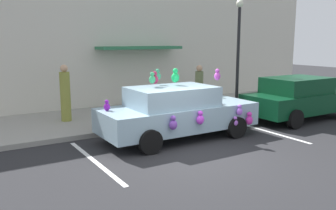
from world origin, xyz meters
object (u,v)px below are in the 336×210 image
at_px(teddy_bear_on_sidewalk, 102,119).
at_px(pedestrian_walking_past, 199,87).
at_px(parked_sedan_behind, 299,98).
at_px(street_lamp_post, 238,44).
at_px(plush_covered_car, 177,112).
at_px(pedestrian_near_shopfront, 65,95).

distance_m(teddy_bear_on_sidewalk, pedestrian_walking_past, 5.19).
distance_m(parked_sedan_behind, street_lamp_post, 3.00).
xyz_separation_m(parked_sedan_behind, street_lamp_post, (-1.24, 1.95, 1.91)).
bearing_deg(parked_sedan_behind, street_lamp_post, 122.47).
bearing_deg(teddy_bear_on_sidewalk, plush_covered_car, -45.88).
relative_size(parked_sedan_behind, pedestrian_near_shopfront, 2.27).
bearing_deg(pedestrian_near_shopfront, parked_sedan_behind, -25.05).
distance_m(plush_covered_car, pedestrian_near_shopfront, 4.10).
bearing_deg(street_lamp_post, teddy_bear_on_sidewalk, -179.05).
bearing_deg(plush_covered_car, pedestrian_near_shopfront, 124.48).
bearing_deg(plush_covered_car, teddy_bear_on_sidewalk, 134.12).
bearing_deg(plush_covered_car, street_lamp_post, 24.57).
bearing_deg(parked_sedan_behind, pedestrian_walking_past, 119.44).
distance_m(street_lamp_post, pedestrian_walking_past, 2.42).
relative_size(street_lamp_post, pedestrian_near_shopfront, 2.20).
relative_size(plush_covered_car, pedestrian_near_shopfront, 2.45).
bearing_deg(teddy_bear_on_sidewalk, pedestrian_walking_past, 18.09).
bearing_deg(pedestrian_near_shopfront, plush_covered_car, -55.52).
height_order(pedestrian_near_shopfront, pedestrian_walking_past, pedestrian_near_shopfront).
height_order(teddy_bear_on_sidewalk, street_lamp_post, street_lamp_post).
relative_size(parked_sedan_behind, pedestrian_walking_past, 2.56).
height_order(parked_sedan_behind, teddy_bear_on_sidewalk, parked_sedan_behind).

